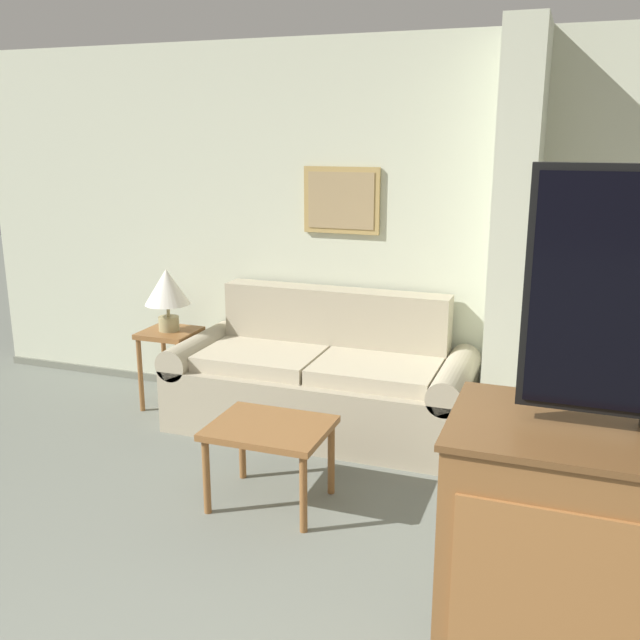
% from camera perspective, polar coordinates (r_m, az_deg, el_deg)
% --- Properties ---
extents(wall_back, '(6.87, 0.16, 2.60)m').
position_cam_1_polar(wall_back, '(4.98, 6.35, 6.84)').
color(wall_back, beige).
rests_on(wall_back, ground_plane).
extents(wall_partition_pillar, '(0.24, 0.57, 2.60)m').
position_cam_1_polar(wall_partition_pillar, '(4.52, 15.26, 5.68)').
color(wall_partition_pillar, beige).
rests_on(wall_partition_pillar, ground_plane).
extents(couch, '(2.03, 0.84, 0.92)m').
position_cam_1_polar(couch, '(4.87, 0.15, -4.96)').
color(couch, tan).
rests_on(couch, ground_plane).
extents(coffee_table, '(0.63, 0.51, 0.46)m').
position_cam_1_polar(coffee_table, '(3.88, -4.03, -9.20)').
color(coffee_table, brown).
rests_on(coffee_table, ground_plane).
extents(side_table, '(0.38, 0.38, 0.58)m').
position_cam_1_polar(side_table, '(5.32, -11.90, -2.08)').
color(side_table, brown).
rests_on(side_table, ground_plane).
extents(table_lamp, '(0.32, 0.32, 0.45)m').
position_cam_1_polar(table_lamp, '(5.21, -12.14, 2.39)').
color(table_lamp, tan).
rests_on(table_lamp, side_table).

